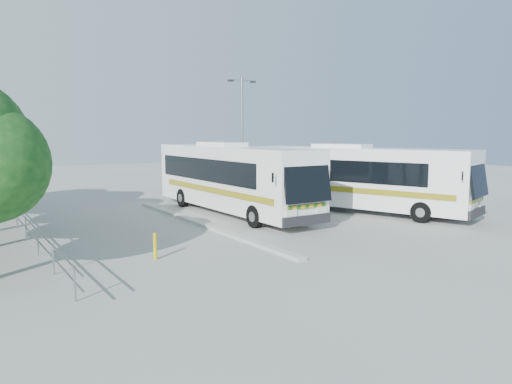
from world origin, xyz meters
TOP-DOWN VIEW (x-y plane):
  - ground at (0.00, 0.00)m, footprint 100.00×100.00m
  - kerb_divider at (-2.30, 2.00)m, footprint 0.40×16.00m
  - railing at (-10.00, 4.00)m, footprint 0.06×22.00m
  - coach_main at (0.75, 4.43)m, footprint 3.04×13.49m
  - coach_adjacent at (7.11, 1.14)m, footprint 6.76×13.18m
  - lamppost at (3.54, 8.02)m, footprint 1.94×0.28m
  - bollard at (-6.56, -2.90)m, footprint 0.15×0.15m

SIDE VIEW (x-z plane):
  - ground at x=0.00m, z-range 0.00..0.00m
  - kerb_divider at x=-2.30m, z-range 0.00..0.15m
  - bollard at x=-6.56m, z-range 0.00..0.96m
  - railing at x=-10.00m, z-range 0.24..1.24m
  - coach_adjacent at x=7.11m, z-range 0.17..3.80m
  - coach_main at x=0.75m, z-range 0.18..3.91m
  - lamppost at x=3.54m, z-range 0.41..8.36m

